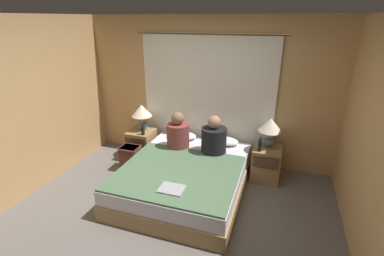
% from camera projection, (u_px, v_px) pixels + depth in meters
% --- Properties ---
extents(ground_plane, '(16.00, 16.00, 0.00)m').
position_uv_depth(ground_plane, '(165.00, 222.00, 3.57)').
color(ground_plane, '#66605B').
extents(wall_back, '(4.44, 0.06, 2.50)m').
position_uv_depth(wall_back, '(208.00, 92.00, 4.81)').
color(wall_back, tan).
rests_on(wall_back, ground_plane).
extents(wall_left, '(0.06, 3.92, 2.50)m').
position_uv_depth(wall_left, '(13.00, 113.00, 3.76)').
color(wall_left, tan).
rests_on(wall_left, ground_plane).
extents(curtain_panel, '(2.51, 0.02, 2.22)m').
position_uv_depth(curtain_panel, '(207.00, 101.00, 4.80)').
color(curtain_panel, white).
rests_on(curtain_panel, ground_plane).
extents(bed, '(1.70, 2.09, 0.45)m').
position_uv_depth(bed, '(185.00, 177.00, 4.16)').
color(bed, '#99754C').
rests_on(bed, ground_plane).
extents(nightstand_left, '(0.44, 0.47, 0.54)m').
position_uv_depth(nightstand_left, '(142.00, 144.00, 5.12)').
color(nightstand_left, '#937047').
rests_on(nightstand_left, ground_plane).
extents(nightstand_right, '(0.44, 0.47, 0.54)m').
position_uv_depth(nightstand_right, '(266.00, 163.00, 4.46)').
color(nightstand_right, '#937047').
rests_on(nightstand_right, ground_plane).
extents(lamp_left, '(0.37, 0.37, 0.47)m').
position_uv_depth(lamp_left, '(142.00, 113.00, 4.97)').
color(lamp_left, slate).
rests_on(lamp_left, nightstand_left).
extents(lamp_right, '(0.37, 0.37, 0.47)m').
position_uv_depth(lamp_right, '(270.00, 127.00, 4.30)').
color(lamp_right, slate).
rests_on(lamp_right, nightstand_right).
extents(pillow_left, '(0.52, 0.31, 0.12)m').
position_uv_depth(pillow_left, '(182.00, 135.00, 4.92)').
color(pillow_left, white).
rests_on(pillow_left, bed).
extents(pillow_right, '(0.52, 0.31, 0.12)m').
position_uv_depth(pillow_right, '(223.00, 141.00, 4.70)').
color(pillow_right, white).
rests_on(pillow_right, bed).
extents(blanket_on_bed, '(1.64, 1.47, 0.03)m').
position_uv_depth(blanket_on_bed, '(178.00, 172.00, 3.82)').
color(blanket_on_bed, '#4C6B4C').
rests_on(blanket_on_bed, bed).
extents(person_left_in_bed, '(0.37, 0.37, 0.61)m').
position_uv_depth(person_left_in_bed, '(178.00, 134.00, 4.51)').
color(person_left_in_bed, brown).
rests_on(person_left_in_bed, bed).
extents(person_right_in_bed, '(0.39, 0.39, 0.62)m').
position_uv_depth(person_right_in_bed, '(214.00, 139.00, 4.33)').
color(person_right_in_bed, black).
rests_on(person_right_in_bed, bed).
extents(beer_bottle_on_left_stand, '(0.06, 0.06, 0.21)m').
position_uv_depth(beer_bottle_on_left_stand, '(143.00, 130.00, 4.83)').
color(beer_bottle_on_left_stand, black).
rests_on(beer_bottle_on_left_stand, nightstand_left).
extents(beer_bottle_on_right_stand, '(0.06, 0.06, 0.23)m').
position_uv_depth(beer_bottle_on_right_stand, '(260.00, 145.00, 4.23)').
color(beer_bottle_on_right_stand, black).
rests_on(beer_bottle_on_right_stand, nightstand_right).
extents(laptop_on_bed, '(0.31, 0.24, 0.02)m').
position_uv_depth(laptop_on_bed, '(172.00, 189.00, 3.42)').
color(laptop_on_bed, '#9EA0A5').
rests_on(laptop_on_bed, blanket_on_bed).
extents(backpack_on_floor, '(0.31, 0.29, 0.42)m').
position_uv_depth(backpack_on_floor, '(131.00, 157.00, 4.75)').
color(backpack_on_floor, brown).
rests_on(backpack_on_floor, ground_plane).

